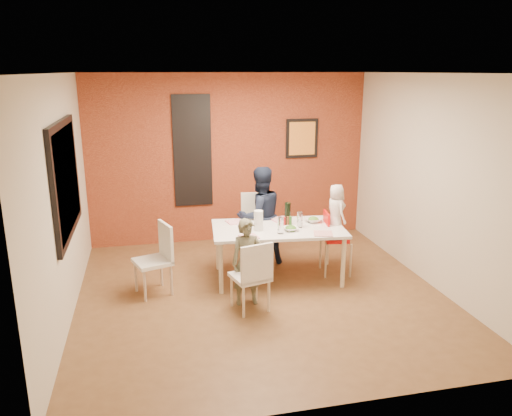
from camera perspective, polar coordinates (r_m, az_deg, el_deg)
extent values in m
plane|color=brown|center=(6.39, 0.60, -9.82)|extent=(4.50, 4.50, 0.00)
cube|color=silver|center=(5.78, 0.67, 15.16)|extent=(4.50, 4.50, 0.02)
cube|color=beige|center=(8.11, -3.02, 5.65)|extent=(4.50, 0.02, 2.70)
cube|color=beige|center=(3.88, 8.28, -5.55)|extent=(4.50, 0.02, 2.70)
cube|color=beige|center=(5.87, -21.30, 0.78)|extent=(0.02, 4.50, 2.70)
cube|color=beige|center=(6.81, 19.43, 2.88)|extent=(0.02, 4.50, 2.70)
cube|color=maroon|center=(8.09, -3.00, 5.62)|extent=(4.50, 0.02, 2.70)
cube|color=black|center=(6.01, -20.93, 3.11)|extent=(0.05, 1.70, 1.30)
cube|color=black|center=(6.01, -20.79, 3.12)|extent=(0.02, 1.55, 1.15)
cube|color=silver|center=(7.97, -7.28, 6.47)|extent=(0.55, 0.03, 1.70)
cube|color=black|center=(7.97, -7.27, 6.46)|extent=(0.60, 0.03, 1.76)
cube|color=black|center=(8.30, 5.26, 7.93)|extent=(0.54, 0.03, 0.64)
cube|color=gold|center=(8.29, 5.30, 7.92)|extent=(0.44, 0.01, 0.54)
cube|color=white|center=(6.63, 2.55, -2.38)|extent=(1.82, 1.13, 0.04)
cylinder|color=beige|center=(6.30, -4.04, -6.88)|extent=(0.06, 0.06, 0.68)
cylinder|color=beige|center=(7.05, -4.37, -4.39)|extent=(0.06, 0.06, 0.68)
cylinder|color=beige|center=(6.55, 9.93, -6.17)|extent=(0.06, 0.06, 0.68)
cylinder|color=beige|center=(7.28, 8.14, -3.86)|extent=(0.06, 0.06, 0.68)
cube|color=white|center=(5.86, -0.69, -7.87)|extent=(0.49, 0.49, 0.05)
cube|color=white|center=(5.63, 0.13, -6.40)|extent=(0.39, 0.13, 0.45)
cylinder|color=beige|center=(6.15, 0.01, -8.87)|extent=(0.03, 0.03, 0.39)
cylinder|color=beige|center=(5.89, 1.47, -10.04)|extent=(0.03, 0.03, 0.39)
cylinder|color=beige|center=(6.02, -2.79, -9.44)|extent=(0.03, 0.03, 0.39)
cylinder|color=beige|center=(5.76, -1.43, -10.67)|extent=(0.03, 0.03, 0.39)
cube|color=silver|center=(7.35, 0.17, -2.50)|extent=(0.51, 0.51, 0.05)
cube|color=silver|center=(7.47, 0.02, -0.14)|extent=(0.45, 0.10, 0.52)
cylinder|color=beige|center=(7.24, -1.15, -4.81)|extent=(0.04, 0.04, 0.45)
cylinder|color=beige|center=(7.58, -1.36, -3.84)|extent=(0.04, 0.04, 0.45)
cylinder|color=beige|center=(7.27, 1.77, -4.72)|extent=(0.04, 0.04, 0.45)
cylinder|color=beige|center=(7.62, 1.43, -3.76)|extent=(0.04, 0.04, 0.45)
cube|color=silver|center=(6.38, -11.76, -6.04)|extent=(0.53, 0.53, 0.05)
cube|color=silver|center=(6.36, -10.27, -3.76)|extent=(0.17, 0.41, 0.47)
cylinder|color=tan|center=(6.57, -13.57, -7.61)|extent=(0.03, 0.03, 0.41)
cylinder|color=tan|center=(6.67, -10.77, -7.08)|extent=(0.03, 0.03, 0.41)
cylinder|color=tan|center=(6.27, -12.59, -8.69)|extent=(0.03, 0.03, 0.41)
cylinder|color=tan|center=(6.37, -9.67, -8.12)|extent=(0.03, 0.03, 0.41)
cube|color=red|center=(6.94, 9.13, -3.50)|extent=(0.35, 0.35, 0.05)
cube|color=red|center=(6.85, 8.03, -1.93)|extent=(0.07, 0.31, 0.36)
cube|color=red|center=(6.92, 9.16, -2.82)|extent=(0.35, 0.35, 0.02)
cylinder|color=#C5B193|center=(6.92, 10.77, -5.94)|extent=(0.03, 0.03, 0.48)
cylinder|color=#C5B193|center=(6.84, 7.97, -6.07)|extent=(0.03, 0.03, 0.48)
cylinder|color=#C5B193|center=(7.23, 10.06, -4.96)|extent=(0.03, 0.03, 0.48)
cylinder|color=#C5B193|center=(7.15, 7.38, -5.07)|extent=(0.03, 0.03, 0.48)
imported|color=brown|center=(5.96, -1.02, -6.20)|extent=(0.39, 0.26, 1.06)
imported|color=black|center=(7.12, 0.46, -0.95)|extent=(0.81, 0.69, 1.44)
imported|color=beige|center=(6.82, 9.12, -0.37)|extent=(0.29, 0.40, 0.74)
cube|color=white|center=(6.23, -0.80, -3.31)|extent=(0.24, 0.24, 0.01)
cube|color=white|center=(6.96, 2.77, -1.29)|extent=(0.28, 0.28, 0.01)
cube|color=white|center=(6.40, 7.69, -2.91)|extent=(0.29, 0.29, 0.01)
cube|color=white|center=(6.83, -2.40, -1.60)|extent=(0.26, 0.26, 0.01)
imported|color=white|center=(6.49, 3.99, -2.39)|extent=(0.21, 0.21, 0.05)
imported|color=silver|center=(6.89, 6.58, -1.36)|extent=(0.26, 0.26, 0.06)
cylinder|color=black|center=(6.69, 3.64, -0.67)|extent=(0.08, 0.08, 0.31)
cylinder|color=white|center=(6.34, 2.82, -2.00)|extent=(0.08, 0.08, 0.22)
cylinder|color=white|center=(6.61, 5.01, -1.34)|extent=(0.07, 0.07, 0.21)
cylinder|color=white|center=(6.46, 0.29, -1.44)|extent=(0.12, 0.12, 0.26)
cylinder|color=red|center=(6.64, 3.25, -1.60)|extent=(0.03, 0.03, 0.13)
cylinder|color=#2F6A23|center=(6.63, 3.95, -1.56)|extent=(0.04, 0.04, 0.14)
cylinder|color=brown|center=(6.63, 3.68, -1.57)|extent=(0.04, 0.04, 0.14)
cylinder|color=orange|center=(6.86, 9.07, -1.25)|extent=(0.07, 0.07, 0.12)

